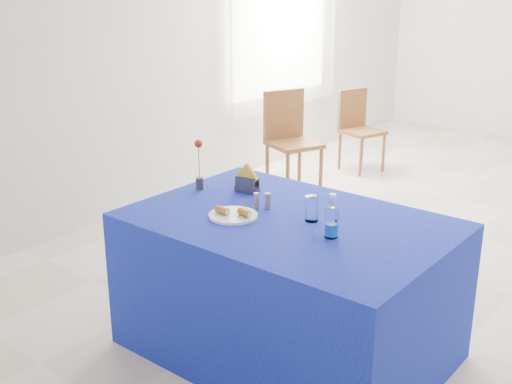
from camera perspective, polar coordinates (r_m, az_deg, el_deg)
floor at (r=5.28m, az=18.64°, el=-3.81°), size 7.00×7.00×0.00m
room_shell at (r=4.92m, az=20.80°, el=15.40°), size 7.00×7.00×7.00m
window_pane at (r=6.81m, az=2.30°, el=15.45°), size 0.04×1.50×1.60m
curtain at (r=6.76m, az=2.80°, el=15.43°), size 0.04×1.75×1.85m
plate at (r=3.28m, az=-2.04°, el=-2.10°), size 0.25×0.25×0.01m
drinking_glass at (r=3.21m, az=4.97°, el=-1.50°), size 0.07×0.07×0.13m
salt_shaker at (r=3.39m, az=0.02°, el=-0.76°), size 0.03×0.03×0.08m
pepper_shaker at (r=3.38m, az=1.04°, el=-0.79°), size 0.03×0.03×0.08m
blue_table at (r=3.41m, az=2.87°, el=-8.35°), size 1.60×1.10×0.76m
water_bottle at (r=3.02m, az=6.74°, el=-2.76°), size 0.06×0.06×0.21m
napkin_holder at (r=3.65m, az=-0.79°, el=0.77°), size 0.16×0.07×0.17m
rose_vase at (r=3.67m, az=-5.08°, el=2.32°), size 0.05×0.05×0.30m
chair_win_a at (r=5.95m, az=2.98°, el=5.16°), size 0.55×0.55×0.94m
chair_win_b at (r=6.73m, az=9.03°, el=6.00°), size 0.46×0.46×0.83m
banana_pieces at (r=3.26m, az=-2.02°, el=-1.74°), size 0.19×0.09×0.04m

